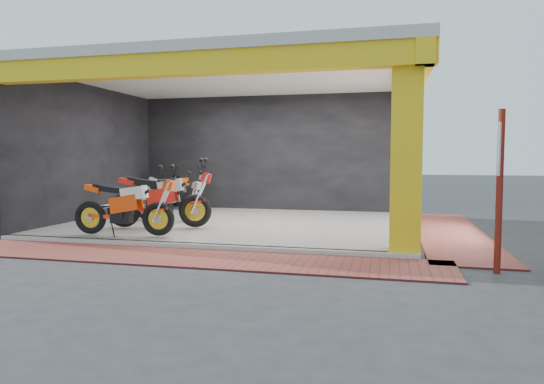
% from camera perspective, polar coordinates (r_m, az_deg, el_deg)
% --- Properties ---
extents(ground, '(80.00, 80.00, 0.00)m').
position_cam_1_polar(ground, '(9.88, -7.25, -5.59)').
color(ground, '#2D2D30').
rests_on(ground, ground).
extents(showroom_floor, '(8.00, 6.00, 0.10)m').
position_cam_1_polar(showroom_floor, '(11.74, -3.75, -3.78)').
color(showroom_floor, white).
rests_on(showroom_floor, ground).
extents(showroom_ceiling, '(8.40, 6.40, 0.20)m').
position_cam_1_polar(showroom_ceiling, '(11.80, -3.83, 13.57)').
color(showroom_ceiling, beige).
rests_on(showroom_ceiling, corner_column).
extents(back_wall, '(8.20, 0.20, 3.50)m').
position_cam_1_polar(back_wall, '(14.62, -0.11, 4.45)').
color(back_wall, black).
rests_on(back_wall, ground).
extents(left_wall, '(0.20, 6.20, 3.50)m').
position_cam_1_polar(left_wall, '(13.45, -20.73, 4.22)').
color(left_wall, black).
rests_on(left_wall, ground).
extents(corner_column, '(0.50, 0.50, 3.50)m').
position_cam_1_polar(corner_column, '(8.35, 15.49, 4.59)').
color(corner_column, yellow).
rests_on(corner_column, ground).
extents(header_beam_front, '(8.40, 0.30, 0.40)m').
position_cam_1_polar(header_beam_front, '(8.97, -9.81, 14.60)').
color(header_beam_front, yellow).
rests_on(header_beam_front, corner_column).
extents(header_beam_right, '(0.30, 6.40, 0.40)m').
position_cam_1_polar(header_beam_right, '(11.23, 16.53, 12.35)').
color(header_beam_right, yellow).
rests_on(header_beam_right, corner_column).
extents(floor_kerb, '(8.00, 0.20, 0.10)m').
position_cam_1_polar(floor_kerb, '(8.95, -9.61, -6.30)').
color(floor_kerb, white).
rests_on(floor_kerb, ground).
extents(paver_front, '(9.00, 1.40, 0.03)m').
position_cam_1_polar(paver_front, '(8.25, -11.77, -7.45)').
color(paver_front, maroon).
rests_on(paver_front, ground).
extents(paver_right, '(1.40, 7.00, 0.03)m').
position_cam_1_polar(paver_right, '(11.29, 20.26, -4.52)').
color(paver_right, maroon).
rests_on(paver_right, ground).
extents(signpost, '(0.14, 0.31, 2.33)m').
position_cam_1_polar(signpost, '(7.56, 25.21, 0.84)').
color(signpost, maroon).
rests_on(signpost, ground).
extents(moto_hero, '(2.27, 0.98, 1.35)m').
position_cam_1_polar(moto_hero, '(9.69, -13.26, -1.23)').
color(moto_hero, '#F5410A').
rests_on(moto_hero, showroom_floor).
extents(moto_row_a, '(2.56, 1.42, 1.48)m').
position_cam_1_polar(moto_row_a, '(10.72, -9.05, -0.33)').
color(moto_row_a, red).
rests_on(moto_row_a, showroom_floor).
extents(moto_row_b, '(2.00, 0.91, 1.18)m').
position_cam_1_polar(moto_row_b, '(11.78, -9.70, -0.67)').
color(moto_row_b, '#96989D').
rests_on(moto_row_b, showroom_floor).
extents(moto_row_c, '(2.17, 0.97, 1.29)m').
position_cam_1_polar(moto_row_c, '(14.52, -8.92, 0.43)').
color(moto_row_c, '#97999E').
rests_on(moto_row_c, showroom_floor).
extents(moto_row_d, '(2.14, 1.17, 1.24)m').
position_cam_1_polar(moto_row_d, '(15.21, -12.03, 0.46)').
color(moto_row_d, black).
rests_on(moto_row_d, showroom_floor).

